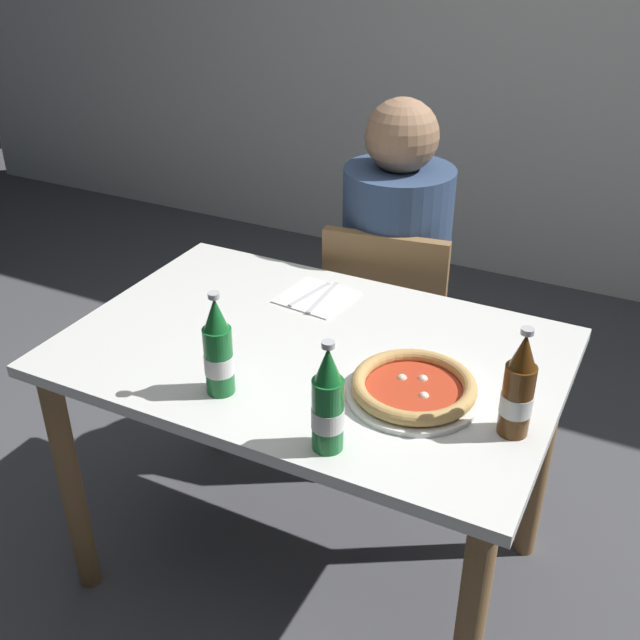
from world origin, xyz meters
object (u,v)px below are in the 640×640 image
object	(u,v)px
chair_behind_table	(389,327)
beer_bottle_left	(328,405)
pizza_margherita_near	(414,388)
beer_bottle_center	(518,390)
napkin_with_cutlery	(317,297)
dining_table_main	(311,385)
diner_seated	(393,292)
beer_bottle_right	(218,351)

from	to	relation	value
chair_behind_table	beer_bottle_left	xyz separation A→B (m)	(0.24, -0.93, 0.37)
pizza_margherita_near	beer_bottle_center	world-z (taller)	beer_bottle_center
beer_bottle_center	napkin_with_cutlery	size ratio (longest dim) A/B	1.24
dining_table_main	beer_bottle_left	bearing A→B (deg)	-57.56
diner_seated	beer_bottle_left	distance (m)	1.05
beer_bottle_right	chair_behind_table	bearing A→B (deg)	85.83
chair_behind_table	pizza_margherita_near	size ratio (longest dim) A/B	2.83
beer_bottle_center	beer_bottle_right	xyz separation A→B (m)	(-0.62, -0.15, 0.00)
beer_bottle_left	beer_bottle_right	size ratio (longest dim) A/B	1.00
diner_seated	beer_bottle_center	size ratio (longest dim) A/B	4.89
beer_bottle_right	pizza_margherita_near	bearing A→B (deg)	24.21
diner_seated	beer_bottle_center	xyz separation A→B (m)	(0.56, -0.77, 0.27)
napkin_with_cutlery	diner_seated	bearing A→B (deg)	81.57
pizza_margherita_near	beer_bottle_center	size ratio (longest dim) A/B	1.22
diner_seated	napkin_with_cutlery	distance (m)	0.46
dining_table_main	diner_seated	distance (m)	0.66
chair_behind_table	beer_bottle_right	world-z (taller)	beer_bottle_right
diner_seated	napkin_with_cutlery	bearing A→B (deg)	-98.43
chair_behind_table	beer_bottle_left	world-z (taller)	beer_bottle_left
diner_seated	beer_bottle_right	distance (m)	0.96
beer_bottle_left	beer_bottle_center	xyz separation A→B (m)	(0.32, 0.22, 0.00)
dining_table_main	beer_bottle_left	xyz separation A→B (m)	(0.21, -0.32, 0.22)
dining_table_main	diner_seated	bearing A→B (deg)	93.46
pizza_margherita_near	beer_bottle_center	distance (m)	0.24
diner_seated	beer_bottle_left	world-z (taller)	diner_seated
beer_bottle_left	pizza_margherita_near	bearing A→B (deg)	69.44
diner_seated	pizza_margherita_near	bearing A→B (deg)	-65.55
dining_table_main	chair_behind_table	xyz separation A→B (m)	(-0.03, 0.61, -0.15)
dining_table_main	chair_behind_table	size ratio (longest dim) A/B	1.41
dining_table_main	beer_bottle_right	size ratio (longest dim) A/B	4.86
pizza_margherita_near	napkin_with_cutlery	xyz separation A→B (m)	(-0.40, 0.31, -0.02)
chair_behind_table	napkin_with_cutlery	world-z (taller)	chair_behind_table
chair_behind_table	napkin_with_cutlery	distance (m)	0.47
dining_table_main	beer_bottle_right	xyz separation A→B (m)	(-0.09, -0.26, 0.22)
pizza_margherita_near	beer_bottle_right	xyz separation A→B (m)	(-0.39, -0.18, 0.08)
pizza_margherita_near	beer_bottle_right	bearing A→B (deg)	-155.79
chair_behind_table	beer_bottle_right	bearing A→B (deg)	77.36
beer_bottle_center	napkin_with_cutlery	bearing A→B (deg)	151.38
pizza_margherita_near	napkin_with_cutlery	bearing A→B (deg)	141.82
dining_table_main	beer_bottle_left	distance (m)	0.44
beer_bottle_center	pizza_margherita_near	bearing A→B (deg)	173.02
napkin_with_cutlery	beer_bottle_right	bearing A→B (deg)	-88.79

